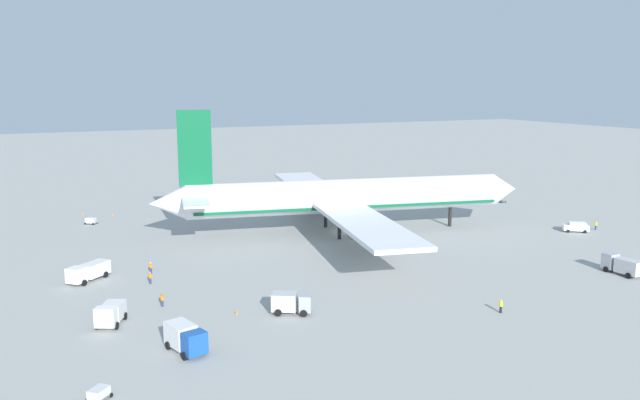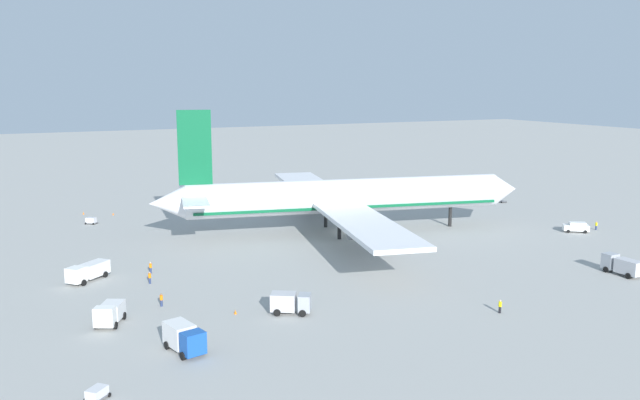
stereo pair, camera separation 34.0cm
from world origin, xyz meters
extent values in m
plane|color=#9E9E99|center=(0.00, 0.00, 0.00)|extent=(600.00, 600.00, 0.00)
cylinder|color=white|center=(0.00, 0.00, 7.12)|extent=(61.18, 18.88, 6.41)
cone|color=white|center=(32.44, -6.83, 7.12)|extent=(6.31, 7.20, 6.28)
cone|color=white|center=(-33.07, 6.97, 7.12)|extent=(7.52, 7.28, 6.09)
cube|color=#0C5933|center=(-27.97, 5.89, 17.03)|extent=(5.97, 1.73, 13.41)
cube|color=white|center=(-27.09, 12.51, 8.41)|extent=(6.65, 12.06, 0.36)
cube|color=white|center=(-29.84, -0.52, 8.41)|extent=(6.65, 12.06, 0.36)
cube|color=white|center=(1.34, 21.22, 6.16)|extent=(16.16, 36.77, 0.70)
cylinder|color=slate|center=(1.22, 15.78, 3.98)|extent=(6.17, 4.74, 3.67)
cube|color=white|center=(-7.33, -19.96, 6.16)|extent=(16.16, 36.77, 0.70)
cylinder|color=slate|center=(-5.25, -14.93, 4.10)|extent=(5.29, 4.32, 3.43)
cylinder|color=black|center=(20.95, -4.41, 1.96)|extent=(0.70, 0.70, 3.92)
cylinder|color=black|center=(-1.92, 5.72, 1.96)|extent=(0.70, 0.70, 3.92)
cylinder|color=black|center=(-4.07, -4.46, 1.96)|extent=(0.70, 0.70, 3.92)
cube|color=#0C5933|center=(0.00, 0.00, 5.36)|extent=(58.72, 18.06, 0.50)
cube|color=#194CA5|center=(-42.20, -45.30, 1.64)|extent=(2.66, 2.22, 2.39)
cube|color=silver|center=(-42.95, -42.30, 1.69)|extent=(3.10, 4.00, 2.47)
cube|color=black|center=(-42.05, -45.89, 2.24)|extent=(1.90, 0.55, 1.05)
cylinder|color=black|center=(-41.12, -44.86, 0.45)|extent=(0.51, 0.95, 0.90)
cylinder|color=black|center=(-43.36, -45.41, 0.45)|extent=(0.51, 0.95, 0.90)
cylinder|color=black|center=(-42.00, -41.30, 0.45)|extent=(0.51, 0.95, 0.90)
cylinder|color=black|center=(-44.25, -41.86, 0.45)|extent=(0.51, 0.95, 0.90)
cube|color=#999EA5|center=(23.70, -41.09, 1.63)|extent=(2.08, 1.90, 2.36)
cube|color=#B2B2B7|center=(23.84, -44.35, 1.51)|extent=(2.17, 3.83, 2.12)
cube|color=black|center=(23.67, -40.46, 2.22)|extent=(1.69, 0.15, 1.04)
cylinder|color=black|center=(22.70, -41.32, 0.45)|extent=(0.34, 0.91, 0.90)
cylinder|color=black|center=(24.70, -41.23, 0.45)|extent=(0.34, 0.91, 0.90)
cylinder|color=black|center=(22.87, -45.18, 0.45)|extent=(0.34, 0.91, 0.90)
cylinder|color=black|center=(24.87, -45.10, 0.45)|extent=(0.34, 0.91, 0.90)
cube|color=white|center=(-50.81, -13.39, 1.52)|extent=(3.06, 3.07, 2.14)
cube|color=silver|center=(-47.98, -10.89, 1.43)|extent=(4.73, 4.55, 1.96)
cube|color=black|center=(-51.36, -13.87, 2.06)|extent=(1.31, 1.47, 0.94)
cylinder|color=black|center=(-49.91, -14.09, 0.45)|extent=(0.87, 0.82, 0.90)
cylinder|color=black|center=(-51.39, -12.41, 0.45)|extent=(0.87, 0.82, 0.90)
cylinder|color=black|center=(-46.56, -11.13, 0.45)|extent=(0.87, 0.82, 0.90)
cylinder|color=black|center=(-48.04, -9.45, 0.45)|extent=(0.87, 0.82, 0.90)
cube|color=white|center=(-49.47, -32.97, 1.59)|extent=(2.76, 2.39, 2.28)
cube|color=silver|center=(-48.26, -30.53, 1.39)|extent=(3.48, 3.84, 1.88)
cube|color=black|center=(-49.71, -33.45, 2.16)|extent=(1.78, 0.94, 1.00)
cylinder|color=black|center=(-48.36, -33.35, 0.45)|extent=(0.67, 0.94, 0.90)
cylinder|color=black|center=(-50.44, -32.32, 0.45)|extent=(0.67, 0.94, 0.90)
cylinder|color=black|center=(-46.92, -30.46, 0.45)|extent=(0.67, 0.94, 0.90)
cylinder|color=black|center=(-49.00, -29.43, 0.45)|extent=(0.67, 0.94, 0.90)
cube|color=#999EA5|center=(-26.23, -38.19, 1.49)|extent=(2.39, 2.64, 2.09)
cube|color=#B2B2B7|center=(-28.53, -36.83, 1.54)|extent=(3.75, 3.44, 2.17)
cube|color=black|center=(-25.78, -38.46, 2.02)|extent=(1.00, 1.62, 0.92)
cylinder|color=black|center=(-25.80, -37.17, 0.45)|extent=(0.93, 0.72, 0.90)
cylinder|color=black|center=(-26.91, -39.06, 0.45)|extent=(0.93, 0.72, 0.90)
cylinder|color=black|center=(-28.53, -35.56, 0.45)|extent=(0.93, 0.72, 0.90)
cylinder|color=black|center=(-29.64, -37.45, 0.45)|extent=(0.93, 0.72, 0.90)
cube|color=white|center=(39.79, -19.17, 0.87)|extent=(4.94, 4.21, 1.10)
cube|color=white|center=(39.99, -19.30, 1.70)|extent=(3.43, 3.09, 0.55)
cylinder|color=black|center=(37.98, -19.04, 0.32)|extent=(0.65, 0.54, 0.64)
cylinder|color=black|center=(39.03, -17.52, 0.32)|extent=(0.65, 0.54, 0.64)
cylinder|color=black|center=(40.55, -20.81, 0.32)|extent=(0.65, 0.54, 0.64)
cylinder|color=black|center=(41.60, -19.29, 0.32)|extent=(0.65, 0.54, 0.64)
cube|color=#595B60|center=(48.53, 12.25, 0.28)|extent=(1.41, 2.24, 0.15)
cylinder|color=#333338|center=(48.52, 13.67, 0.28)|extent=(0.08, 0.60, 0.08)
cylinder|color=black|center=(47.82, 13.10, 0.20)|extent=(0.12, 0.40, 0.40)
cylinder|color=black|center=(49.22, 13.10, 0.20)|extent=(0.12, 0.40, 0.40)
cylinder|color=black|center=(47.83, 11.40, 0.20)|extent=(0.12, 0.40, 0.40)
cylinder|color=black|center=(49.23, 11.40, 0.20)|extent=(0.12, 0.40, 0.40)
cube|color=gray|center=(-43.95, 29.02, 0.28)|extent=(2.66, 2.48, 0.15)
cylinder|color=#333338|center=(-42.80, 28.16, 0.28)|extent=(0.53, 0.42, 0.08)
cube|color=silver|center=(-43.95, 29.02, 0.83)|extent=(2.28, 2.15, 0.97)
cylinder|color=black|center=(-42.84, 29.06, 0.20)|extent=(0.39, 0.34, 0.40)
cylinder|color=black|center=(-43.68, 27.94, 0.20)|extent=(0.39, 0.34, 0.40)
cylinder|color=black|center=(-44.23, 30.09, 0.20)|extent=(0.39, 0.34, 0.40)
cylinder|color=black|center=(-45.06, 28.97, 0.20)|extent=(0.39, 0.34, 0.40)
cube|color=#595B60|center=(-52.55, -50.65, 0.28)|extent=(2.55, 2.54, 0.15)
cube|color=silver|center=(-52.55, -50.65, 0.75)|extent=(2.20, 2.20, 0.81)
cylinder|color=black|center=(-51.46, -50.57, 0.20)|extent=(0.37, 0.37, 0.40)
cylinder|color=black|center=(-52.45, -49.57, 0.20)|extent=(0.37, 0.37, 0.40)
cylinder|color=navy|center=(-41.77, -27.63, 0.43)|extent=(0.34, 0.34, 0.85)
cylinder|color=orange|center=(-41.77, -27.63, 1.17)|extent=(0.42, 0.42, 0.64)
sphere|color=#8C6647|center=(-41.77, -27.63, 1.61)|extent=(0.23, 0.23, 0.23)
cylinder|color=navy|center=(-40.04, -11.90, 0.43)|extent=(0.37, 0.37, 0.86)
cylinder|color=orange|center=(-40.04, -11.90, 1.19)|extent=(0.46, 0.46, 0.65)
sphere|color=beige|center=(-40.04, -11.90, 1.63)|extent=(0.23, 0.23, 0.23)
cylinder|color=navy|center=(44.95, -19.40, 0.41)|extent=(0.43, 0.43, 0.83)
cylinder|color=yellow|center=(44.95, -19.40, 1.14)|extent=(0.53, 0.53, 0.62)
sphere|color=tan|center=(44.95, -19.40, 1.56)|extent=(0.22, 0.22, 0.22)
cylinder|color=black|center=(-3.96, -48.43, 0.42)|extent=(0.40, 0.40, 0.85)
cylinder|color=yellow|center=(-3.96, -48.43, 1.17)|extent=(0.50, 0.50, 0.64)
sphere|color=beige|center=(-3.96, -48.43, 1.60)|extent=(0.23, 0.23, 0.23)
cylinder|color=navy|center=(-41.19, -17.14, 0.43)|extent=(0.43, 0.43, 0.86)
cylinder|color=orange|center=(-41.19, -17.14, 1.19)|extent=(0.54, 0.54, 0.65)
sphere|color=tan|center=(-41.19, -17.14, 1.63)|extent=(0.23, 0.23, 0.23)
cone|color=orange|center=(42.65, 37.78, 0.28)|extent=(0.36, 0.36, 0.55)
cone|color=orange|center=(-34.06, -34.51, 0.28)|extent=(0.36, 0.36, 0.55)
cone|color=orange|center=(-38.56, 36.42, 0.28)|extent=(0.36, 0.36, 0.55)
cone|color=orange|center=(-44.31, 40.14, 0.28)|extent=(0.36, 0.36, 0.55)
cone|color=orange|center=(17.98, 43.65, 0.28)|extent=(0.36, 0.36, 0.55)
camera|label=1|loc=(-58.47, -109.50, 28.50)|focal=36.87mm
camera|label=2|loc=(-58.16, -109.65, 28.50)|focal=36.87mm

